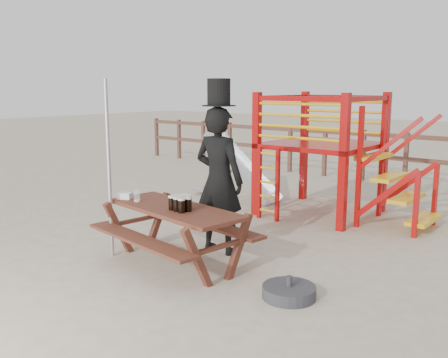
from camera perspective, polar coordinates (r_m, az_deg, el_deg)
ground at (r=6.30m, az=-6.84°, el=-9.86°), size 60.00×60.00×0.00m
back_fence at (r=11.97m, az=17.84°, el=3.02°), size 15.09×0.09×1.20m
playground_fort at (r=8.79m, az=10.57°, el=3.04°), size 4.71×1.84×2.10m
picnic_table at (r=6.21m, az=-5.65°, el=-5.64°), size 2.06×1.56×0.73m
man_with_hat at (r=6.54m, az=-0.58°, el=0.30°), size 0.74×0.52×2.29m
metal_pole at (r=6.51m, az=-13.02°, el=1.03°), size 0.05×0.05×2.28m
parasol_base at (r=5.40m, az=7.44°, el=-12.66°), size 0.57×0.57×0.24m
paper_bag at (r=6.69m, az=-11.26°, el=-1.87°), size 0.22×0.20×0.08m
stout_pints at (r=5.97m, az=-4.91°, el=-2.74°), size 0.29×0.29×0.17m
empty_glasses at (r=6.48m, az=-9.91°, el=-1.96°), size 0.08×0.08×0.15m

